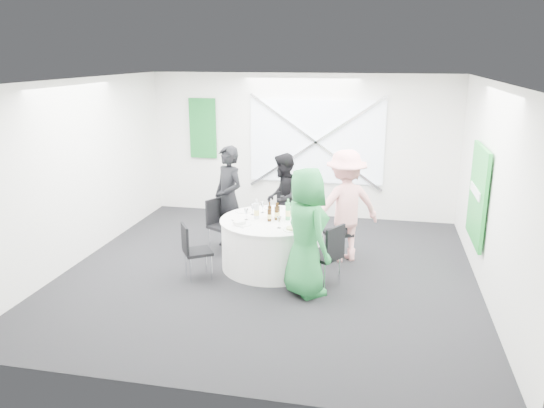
% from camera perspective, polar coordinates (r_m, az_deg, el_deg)
% --- Properties ---
extents(floor, '(6.00, 6.00, 0.00)m').
position_cam_1_polar(floor, '(8.01, -0.30, -7.28)').
color(floor, black).
rests_on(floor, ground).
extents(ceiling, '(6.00, 6.00, 0.00)m').
position_cam_1_polar(ceiling, '(7.37, -0.33, 13.15)').
color(ceiling, white).
rests_on(ceiling, wall_back).
extents(wall_back, '(6.00, 0.00, 6.00)m').
position_cam_1_polar(wall_back, '(10.47, 3.16, 6.23)').
color(wall_back, white).
rests_on(wall_back, floor).
extents(wall_front, '(6.00, 0.00, 6.00)m').
position_cam_1_polar(wall_front, '(4.81, -7.87, -5.66)').
color(wall_front, white).
rests_on(wall_front, floor).
extents(wall_left, '(0.00, 6.00, 6.00)m').
position_cam_1_polar(wall_left, '(8.70, -20.05, 3.29)').
color(wall_left, white).
rests_on(wall_left, floor).
extents(wall_right, '(0.00, 6.00, 6.00)m').
position_cam_1_polar(wall_right, '(7.55, 22.55, 1.23)').
color(wall_right, white).
rests_on(wall_right, floor).
extents(window_panel, '(2.60, 0.03, 1.60)m').
position_cam_1_polar(window_panel, '(10.37, 4.78, 6.67)').
color(window_panel, white).
rests_on(window_panel, wall_back).
extents(window_brace_a, '(2.63, 0.05, 1.84)m').
position_cam_1_polar(window_brace_a, '(10.33, 4.76, 6.64)').
color(window_brace_a, silver).
rests_on(window_brace_a, window_panel).
extents(window_brace_b, '(2.63, 0.05, 1.84)m').
position_cam_1_polar(window_brace_b, '(10.33, 4.76, 6.64)').
color(window_brace_b, silver).
rests_on(window_brace_b, window_panel).
extents(green_banner, '(0.55, 0.04, 1.20)m').
position_cam_1_polar(green_banner, '(10.85, -7.46, 8.07)').
color(green_banner, '#125E26').
rests_on(green_banner, wall_back).
extents(green_sign, '(0.05, 1.20, 1.40)m').
position_cam_1_polar(green_sign, '(8.16, 21.26, 0.94)').
color(green_sign, '#1A932F').
rests_on(green_sign, wall_right).
extents(banquet_table, '(1.56, 1.56, 0.76)m').
position_cam_1_polar(banquet_table, '(8.05, 0.00, -4.24)').
color(banquet_table, white).
rests_on(banquet_table, floor).
extents(chair_back, '(0.39, 0.40, 0.86)m').
position_cam_1_polar(chair_back, '(9.14, 1.53, -1.00)').
color(chair_back, black).
rests_on(chair_back, floor).
extents(chair_back_left, '(0.54, 0.53, 0.86)m').
position_cam_1_polar(chair_back_left, '(8.76, -5.68, -1.80)').
color(chair_back_left, black).
rests_on(chair_back_left, floor).
extents(chair_back_right, '(0.54, 0.54, 0.87)m').
position_cam_1_polar(chair_back_right, '(8.44, 7.55, -2.52)').
color(chair_back_right, black).
rests_on(chair_back_right, floor).
extents(chair_front_right, '(0.57, 0.57, 0.91)m').
position_cam_1_polar(chair_front_right, '(7.36, 6.08, -5.06)').
color(chair_front_right, black).
rests_on(chair_front_right, floor).
extents(chair_front_left, '(0.52, 0.52, 0.83)m').
position_cam_1_polar(chair_front_left, '(7.69, -8.54, -4.65)').
color(chair_front_left, black).
rests_on(chair_front_left, floor).
extents(person_man_back_left, '(0.75, 0.71, 1.72)m').
position_cam_1_polar(person_man_back_left, '(8.77, -4.69, 0.68)').
color(person_man_back_left, black).
rests_on(person_man_back_left, floor).
extents(person_man_back, '(0.45, 0.77, 1.54)m').
position_cam_1_polar(person_man_back, '(9.07, 1.19, 0.67)').
color(person_man_back, black).
rests_on(person_man_back, floor).
extents(person_woman_pink, '(1.25, 0.99, 1.76)m').
position_cam_1_polar(person_woman_pink, '(8.27, 7.86, -0.21)').
color(person_woman_pink, pink).
rests_on(person_woman_pink, floor).
extents(person_woman_green, '(0.96, 1.01, 1.75)m').
position_cam_1_polar(person_woman_green, '(7.04, 3.69, -3.05)').
color(person_woman_green, '#217938').
rests_on(person_woman_green, floor).
extents(plate_back, '(0.29, 0.29, 0.01)m').
position_cam_1_polar(plate_back, '(8.49, 0.15, -0.42)').
color(plate_back, white).
rests_on(plate_back, banquet_table).
extents(plate_back_left, '(0.27, 0.27, 0.01)m').
position_cam_1_polar(plate_back_left, '(8.33, -3.04, -0.77)').
color(plate_back_left, white).
rests_on(plate_back_left, banquet_table).
extents(plate_back_right, '(0.27, 0.27, 0.04)m').
position_cam_1_polar(plate_back_right, '(8.12, 3.25, -1.16)').
color(plate_back_right, white).
rests_on(plate_back_right, banquet_table).
extents(plate_front_right, '(0.27, 0.27, 0.04)m').
position_cam_1_polar(plate_front_right, '(7.46, 2.20, -2.70)').
color(plate_front_right, white).
rests_on(plate_front_right, banquet_table).
extents(plate_front_left, '(0.25, 0.25, 0.01)m').
position_cam_1_polar(plate_front_left, '(7.71, -3.19, -2.16)').
color(plate_front_left, white).
rests_on(plate_front_left, banquet_table).
extents(napkin, '(0.18, 0.19, 0.04)m').
position_cam_1_polar(napkin, '(7.67, -3.56, -2.02)').
color(napkin, white).
rests_on(napkin, plate_front_left).
extents(beer_bottle_a, '(0.06, 0.06, 0.25)m').
position_cam_1_polar(beer_bottle_a, '(7.97, -0.26, -0.86)').
color(beer_bottle_a, '#38200A').
rests_on(beer_bottle_a, banquet_table).
extents(beer_bottle_b, '(0.06, 0.06, 0.24)m').
position_cam_1_polar(beer_bottle_b, '(7.98, 0.63, -0.88)').
color(beer_bottle_b, '#38200A').
rests_on(beer_bottle_b, banquet_table).
extents(beer_bottle_c, '(0.06, 0.06, 0.27)m').
position_cam_1_polar(beer_bottle_c, '(7.88, 0.48, -1.01)').
color(beer_bottle_c, '#38200A').
rests_on(beer_bottle_c, banquet_table).
extents(beer_bottle_d, '(0.06, 0.06, 0.25)m').
position_cam_1_polar(beer_bottle_d, '(7.82, -0.29, -1.21)').
color(beer_bottle_d, '#38200A').
rests_on(beer_bottle_d, banquet_table).
extents(green_water_bottle, '(0.08, 0.08, 0.32)m').
position_cam_1_polar(green_water_bottle, '(7.88, 1.73, -0.81)').
color(green_water_bottle, '#45B561').
rests_on(green_water_bottle, banquet_table).
extents(clear_water_bottle, '(0.08, 0.08, 0.31)m').
position_cam_1_polar(clear_water_bottle, '(7.93, -1.68, -0.76)').
color(clear_water_bottle, silver).
rests_on(clear_water_bottle, banquet_table).
extents(wine_glass_a, '(0.07, 0.07, 0.17)m').
position_cam_1_polar(wine_glass_a, '(8.13, -2.10, -0.31)').
color(wine_glass_a, white).
rests_on(wine_glass_a, banquet_table).
extents(wine_glass_b, '(0.07, 0.07, 0.17)m').
position_cam_1_polar(wine_glass_b, '(7.51, 0.76, -1.70)').
color(wine_glass_b, white).
rests_on(wine_glass_b, banquet_table).
extents(wine_glass_c, '(0.07, 0.07, 0.17)m').
position_cam_1_polar(wine_glass_c, '(8.24, -1.02, -0.09)').
color(wine_glass_c, white).
rests_on(wine_glass_c, banquet_table).
extents(wine_glass_d, '(0.07, 0.07, 0.17)m').
position_cam_1_polar(wine_glass_d, '(7.90, -2.79, -0.82)').
color(wine_glass_d, white).
rests_on(wine_glass_d, banquet_table).
extents(fork_a, '(0.08, 0.14, 0.01)m').
position_cam_1_polar(fork_a, '(7.94, 4.16, -1.67)').
color(fork_a, silver).
rests_on(fork_a, banquet_table).
extents(knife_a, '(0.09, 0.13, 0.01)m').
position_cam_1_polar(knife_a, '(8.29, 3.11, -0.90)').
color(knife_a, silver).
rests_on(knife_a, banquet_table).
extents(fork_b, '(0.11, 0.13, 0.01)m').
position_cam_1_polar(fork_b, '(7.86, -4.14, -1.86)').
color(fork_b, silver).
rests_on(fork_b, banquet_table).
extents(knife_b, '(0.10, 0.13, 0.01)m').
position_cam_1_polar(knife_b, '(7.59, -3.33, -2.49)').
color(knife_b, silver).
rests_on(knife_b, banquet_table).
extents(fork_c, '(0.10, 0.13, 0.01)m').
position_cam_1_polar(fork_c, '(7.44, 1.90, -2.86)').
color(fork_c, silver).
rests_on(fork_c, banquet_table).
extents(knife_c, '(0.10, 0.13, 0.01)m').
position_cam_1_polar(knife_c, '(7.67, 3.69, -2.31)').
color(knife_c, silver).
rests_on(knife_c, banquet_table).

